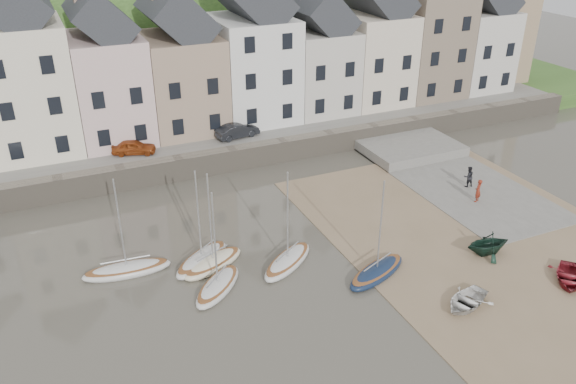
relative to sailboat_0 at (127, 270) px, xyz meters
name	(u,v)px	position (x,y,z in m)	size (l,w,h in m)	color
ground	(331,282)	(10.42, -5.66, -0.26)	(160.00, 160.00, 0.00)	#433E34
quay_land	(184,106)	(10.42, 26.34, 0.49)	(90.00, 30.00, 1.50)	#325120
quay_street	(218,136)	(10.42, 14.84, 1.29)	(70.00, 7.00, 0.10)	slate
seawall	(232,159)	(10.42, 11.34, 0.64)	(70.00, 1.20, 1.80)	slate
beach	(483,240)	(21.42, -5.66, -0.23)	(18.00, 26.00, 0.06)	#7D684C
slipway	(453,179)	(25.42, 2.34, -0.20)	(8.00, 18.00, 0.12)	slate
hillside	(114,174)	(5.42, 54.33, -18.25)	(134.40, 84.00, 84.00)	#325120
townhouse_terrace	(221,57)	(12.18, 18.34, 7.06)	(61.05, 8.00, 13.93)	silver
sailboat_0	(127,270)	(0.00, 0.00, 0.00)	(5.21, 1.93, 6.32)	silver
sailboat_1	(202,259)	(4.29, -0.74, 0.00)	(4.52, 3.86, 6.32)	silver
sailboat_2	(213,263)	(4.79, -1.40, 0.00)	(4.54, 3.19, 6.32)	beige
sailboat_3	(218,286)	(4.34, -3.70, 0.00)	(4.08, 4.06, 6.32)	silver
sailboat_4	(288,261)	(8.90, -3.03, 0.00)	(4.66, 3.92, 6.32)	silver
sailboat_5	(377,272)	(13.16, -6.13, 0.00)	(4.94, 3.20, 6.32)	#13213C
rowboat_white	(466,301)	(15.97, -10.53, 0.12)	(2.19, 3.07, 0.63)	silver
rowboat_green	(488,243)	(20.51, -6.97, 0.54)	(2.44, 2.83, 1.49)	black
rowboat_red	(569,277)	(22.76, -11.17, 0.12)	(2.24, 3.13, 0.65)	maroon
person_red	(478,191)	(24.49, -1.37, 0.71)	(0.62, 0.41, 1.71)	maroon
person_dark	(468,177)	(25.49, 0.84, 0.67)	(0.79, 0.61, 1.62)	black
car_left	(134,147)	(3.22, 13.84, 1.91)	(1.35, 3.36, 1.14)	#943E15
car_right	(237,131)	(11.82, 13.84, 1.95)	(1.29, 3.71, 1.22)	black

